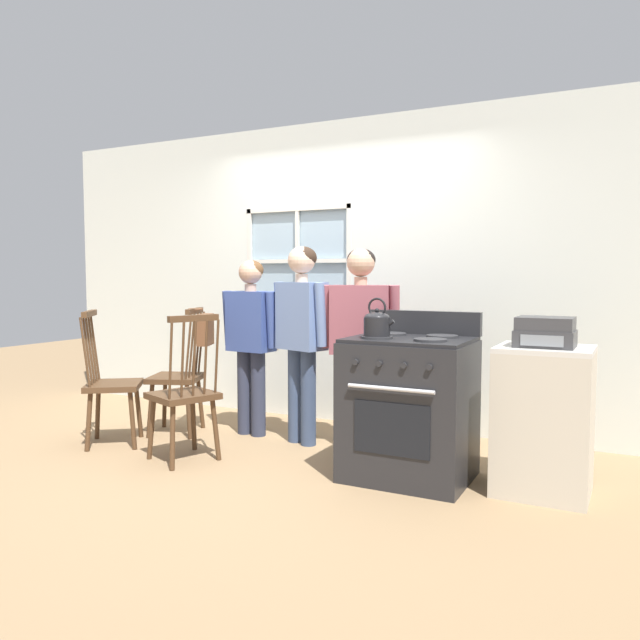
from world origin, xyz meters
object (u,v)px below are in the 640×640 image
(person_adult_right, at_px, (360,327))
(handbag, at_px, (205,329))
(potted_plant, at_px, (286,305))
(chair_by_window, at_px, (178,377))
(chair_near_wall, at_px, (185,395))
(chair_center_cluster, at_px, (111,385))
(person_teen_center, at_px, (302,324))
(kettle, at_px, (377,323))
(person_elderly_left, at_px, (251,331))
(stove, at_px, (409,407))
(side_counter, at_px, (543,420))
(stereo, at_px, (545,332))

(person_adult_right, relative_size, handbag, 4.98)
(potted_plant, bearing_deg, chair_by_window, -117.87)
(chair_by_window, relative_size, chair_near_wall, 1.00)
(handbag, bearing_deg, chair_by_window, -158.32)
(chair_by_window, xyz_separation_m, chair_near_wall, (0.55, -0.59, 0.00))
(chair_center_cluster, distance_m, person_adult_right, 2.01)
(potted_plant, bearing_deg, person_teen_center, -52.50)
(chair_by_window, bearing_deg, chair_center_cluster, -46.57)
(kettle, height_order, handbag, kettle)
(chair_by_window, distance_m, person_teen_center, 1.19)
(person_elderly_left, distance_m, potted_plant, 0.74)
(chair_center_cluster, relative_size, kettle, 4.27)
(person_elderly_left, xyz_separation_m, stove, (1.53, -0.46, -0.40))
(chair_by_window, bearing_deg, person_teen_center, 78.31)
(side_counter, height_order, stereo, stereo)
(stove, relative_size, potted_plant, 3.54)
(person_teen_center, height_order, stereo, person_teen_center)
(person_teen_center, relative_size, stereo, 4.56)
(side_counter, distance_m, stereo, 0.54)
(stereo, bearing_deg, chair_near_wall, -169.22)
(chair_by_window, bearing_deg, stereo, 65.55)
(stereo, bearing_deg, chair_center_cluster, -173.21)
(person_teen_center, bearing_deg, person_adult_right, 22.50)
(chair_center_cluster, bearing_deg, person_adult_right, -103.34)
(chair_near_wall, relative_size, kettle, 4.27)
(stereo, bearing_deg, kettle, -167.71)
(kettle, bearing_deg, stove, 36.72)
(person_teen_center, bearing_deg, handbag, -155.14)
(stove, bearing_deg, person_adult_right, 140.21)
(kettle, bearing_deg, chair_by_window, 169.50)
(stove, height_order, side_counter, stove)
(person_adult_right, bearing_deg, potted_plant, 132.18)
(side_counter, bearing_deg, person_teen_center, 170.47)
(person_adult_right, height_order, stereo, person_adult_right)
(side_counter, bearing_deg, handbag, 175.64)
(person_elderly_left, height_order, person_teen_center, person_teen_center)
(potted_plant, bearing_deg, side_counter, -23.69)
(potted_plant, relative_size, stereo, 0.90)
(person_elderly_left, xyz_separation_m, stereo, (2.35, -0.38, 0.12))
(chair_near_wall, height_order, stereo, stereo)
(chair_center_cluster, xyz_separation_m, stereo, (3.17, 0.38, 0.52))
(kettle, bearing_deg, potted_plant, 137.73)
(chair_by_window, height_order, stove, stove)
(chair_center_cluster, distance_m, stereo, 3.23)
(person_elderly_left, xyz_separation_m, potted_plant, (-0.07, 0.71, 0.18))
(chair_by_window, xyz_separation_m, stereo, (2.93, -0.14, 0.52))
(chair_by_window, bearing_deg, handbag, 90.00)
(kettle, distance_m, side_counter, 1.17)
(potted_plant, xyz_separation_m, stereo, (2.43, -1.09, -0.06))
(person_adult_right, xyz_separation_m, potted_plant, (-1.06, 0.72, 0.11))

